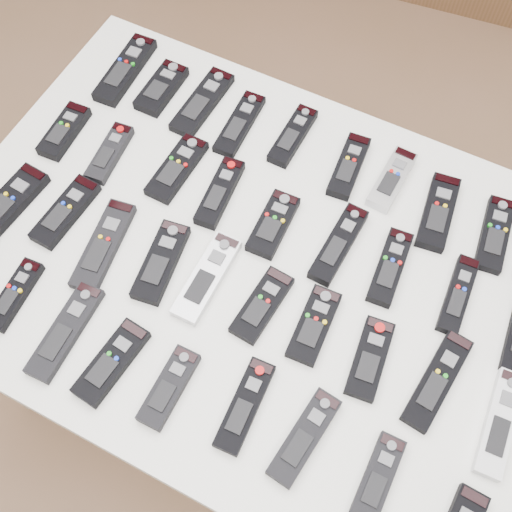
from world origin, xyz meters
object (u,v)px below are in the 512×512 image
at_px(remote_4, 293,136).
at_px(remote_27, 437,380).
at_px(remote_17, 458,295).
at_px(remote_6, 392,179).
at_px(remote_22, 161,262).
at_px(remote_7, 438,212).
at_px(remote_15, 339,244).
at_px(remote_31, 65,331).
at_px(remote_32, 112,362).
at_px(remote_21, 104,245).
at_px(remote_8, 495,234).
at_px(remote_30, 15,295).
at_px(remote_33, 169,387).
at_px(remote_36, 378,479).
at_px(remote_5, 349,166).
at_px(remote_13, 220,192).
at_px(remote_12, 177,168).
at_px(remote_19, 9,203).
at_px(remote_35, 304,437).
at_px(remote_1, 161,88).
at_px(remote_10, 64,131).
at_px(remote_34, 245,405).
at_px(remote_14, 273,224).
at_px(remote_16, 390,267).
at_px(remote_20, 66,212).
at_px(remote_3, 240,124).
at_px(remote_26, 370,358).
at_px(remote_28, 500,423).
at_px(remote_0, 125,70).
at_px(remote_2, 202,102).
at_px(remote_11, 110,153).
at_px(remote_23, 207,277).
at_px(remote_24, 262,305).

height_order(remote_4, remote_27, remote_4).
relative_size(remote_4, remote_17, 0.98).
bearing_deg(remote_6, remote_22, -128.01).
relative_size(remote_7, remote_15, 0.96).
xyz_separation_m(remote_31, remote_32, (0.11, -0.01, 0.00)).
height_order(remote_4, remote_21, remote_4).
xyz_separation_m(remote_8, remote_30, (-0.77, -0.54, 0.00)).
relative_size(remote_17, remote_33, 1.10).
bearing_deg(remote_36, remote_5, 117.05).
relative_size(remote_7, remote_8, 1.03).
bearing_deg(remote_13, remote_5, 35.17).
relative_size(remote_15, remote_27, 0.94).
height_order(remote_12, remote_19, remote_19).
xyz_separation_m(remote_32, remote_35, (0.37, 0.04, -0.00)).
bearing_deg(remote_19, remote_21, 6.14).
bearing_deg(remote_1, remote_10, -122.03).
bearing_deg(remote_34, remote_14, 105.44).
relative_size(remote_16, remote_22, 0.94).
height_order(remote_20, remote_33, remote_33).
bearing_deg(remote_12, remote_34, -45.24).
bearing_deg(remote_20, remote_10, 128.46).
xyz_separation_m(remote_3, remote_13, (0.05, -0.18, 0.00)).
bearing_deg(remote_32, remote_31, 179.46).
xyz_separation_m(remote_6, remote_26, (0.11, -0.38, -0.00)).
bearing_deg(remote_16, remote_33, -128.03).
bearing_deg(remote_15, remote_32, -120.66).
relative_size(remote_8, remote_31, 0.86).
height_order(remote_6, remote_34, remote_6).
relative_size(remote_4, remote_28, 0.83).
xyz_separation_m(remote_0, remote_2, (0.20, -0.00, -0.00)).
height_order(remote_11, remote_23, remote_11).
xyz_separation_m(remote_0, remote_17, (0.87, -0.19, -0.00)).
bearing_deg(remote_0, remote_15, -20.77).
relative_size(remote_6, remote_21, 0.77).
distance_m(remote_8, remote_31, 0.85).
height_order(remote_1, remote_16, same).
relative_size(remote_0, remote_19, 1.11).
bearing_deg(remote_30, remote_28, 7.30).
relative_size(remote_7, remote_20, 1.03).
xyz_separation_m(remote_6, remote_33, (-0.19, -0.59, 0.00)).
distance_m(remote_16, remote_32, 0.55).
bearing_deg(remote_20, remote_23, 3.15).
bearing_deg(remote_33, remote_26, 35.01).
xyz_separation_m(remote_5, remote_30, (-0.45, -0.56, -0.00)).
relative_size(remote_5, remote_14, 1.08).
distance_m(remote_17, remote_34, 0.46).
bearing_deg(remote_10, remote_15, -2.42).
distance_m(remote_2, remote_33, 0.65).
relative_size(remote_0, remote_24, 1.34).
xyz_separation_m(remote_17, remote_19, (-0.88, -0.22, 0.00)).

